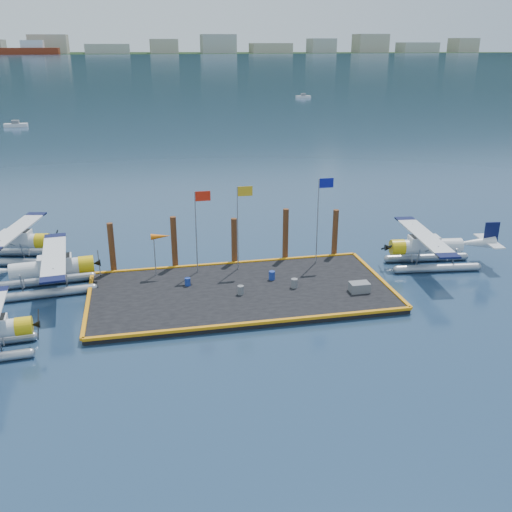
{
  "coord_description": "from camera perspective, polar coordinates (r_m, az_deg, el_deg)",
  "views": [
    {
      "loc": [
        -6.15,
        -34.77,
        16.1
      ],
      "look_at": [
        1.48,
        2.0,
        1.99
      ],
      "focal_mm": 40.0,
      "sensor_mm": 36.0,
      "label": 1
    }
  ],
  "objects": [
    {
      "name": "ground",
      "position": [
        38.81,
        -1.54,
        -3.92
      ],
      "size": [
        4000.0,
        4000.0,
        0.0
      ],
      "primitive_type": "plane",
      "color": "#173047",
      "rests_on": "ground"
    },
    {
      "name": "dock",
      "position": [
        38.72,
        -1.54,
        -3.65
      ],
      "size": [
        20.0,
        10.0,
        0.4
      ],
      "primitive_type": "cube",
      "color": "black",
      "rests_on": "ground"
    },
    {
      "name": "dock_bumpers",
      "position": [
        38.61,
        -1.55,
        -3.26
      ],
      "size": [
        20.25,
        10.25,
        0.18
      ],
      "primitive_type": null,
      "color": "orange",
      "rests_on": "dock"
    },
    {
      "name": "far_backdrop",
      "position": [
        1789.3,
        -4.07,
        20.33
      ],
      "size": [
        3050.0,
        2050.0,
        810.0
      ],
      "color": "black",
      "rests_on": "ground"
    },
    {
      "name": "seaplane_b",
      "position": [
        41.38,
        -19.93,
        -1.36
      ],
      "size": [
        8.8,
        9.71,
        3.44
      ],
      "rotation": [
        0.0,
        0.0,
        -1.47
      ],
      "color": "#91959E",
      "rests_on": "ground"
    },
    {
      "name": "seaplane_c",
      "position": [
        48.16,
        -23.21,
        1.22
      ],
      "size": [
        8.91,
        9.69,
        3.43
      ],
      "rotation": [
        0.0,
        0.0,
        -1.79
      ],
      "color": "#91959E",
      "rests_on": "ground"
    },
    {
      "name": "seaplane_d",
      "position": [
        45.02,
        16.84,
        0.74
      ],
      "size": [
        8.75,
        9.65,
        3.42
      ],
      "rotation": [
        0.0,
        0.0,
        1.46
      ],
      "color": "#91959E",
      "rests_on": "ground"
    },
    {
      "name": "drum_0",
      "position": [
        39.47,
        -6.85,
        -2.56
      ],
      "size": [
        0.39,
        0.39,
        0.55
      ],
      "primitive_type": "cylinder",
      "color": "navy",
      "rests_on": "dock"
    },
    {
      "name": "drum_2",
      "position": [
        38.94,
        3.85,
        -2.73
      ],
      "size": [
        0.45,
        0.45,
        0.63
      ],
      "primitive_type": "cylinder",
      "color": "slate",
      "rests_on": "dock"
    },
    {
      "name": "drum_3",
      "position": [
        37.85,
        -1.55,
        -3.42
      ],
      "size": [
        0.42,
        0.42,
        0.6
      ],
      "primitive_type": "cylinder",
      "color": "slate",
      "rests_on": "dock"
    },
    {
      "name": "drum_5",
      "position": [
        40.16,
        1.6,
        -1.95
      ],
      "size": [
        0.43,
        0.43,
        0.61
      ],
      "primitive_type": "cylinder",
      "color": "navy",
      "rests_on": "dock"
    },
    {
      "name": "crate",
      "position": [
        38.83,
        10.29,
        -3.08
      ],
      "size": [
        1.3,
        0.87,
        0.65
      ],
      "primitive_type": "cube",
      "color": "slate",
      "rests_on": "dock"
    },
    {
      "name": "flagpole_red",
      "position": [
        40.49,
        -5.77,
        3.69
      ],
      "size": [
        1.14,
        0.08,
        6.0
      ],
      "color": "gray",
      "rests_on": "dock"
    },
    {
      "name": "flagpole_yellow",
      "position": [
        40.85,
        -1.58,
        4.11
      ],
      "size": [
        1.14,
        0.08,
        6.2
      ],
      "color": "gray",
      "rests_on": "dock"
    },
    {
      "name": "flagpole_blue",
      "position": [
        42.23,
        6.47,
        4.78
      ],
      "size": [
        1.14,
        0.08,
        6.5
      ],
      "color": "gray",
      "rests_on": "dock"
    },
    {
      "name": "windsock",
      "position": [
        40.68,
        -9.54,
        1.85
      ],
      "size": [
        1.4,
        0.44,
        3.12
      ],
      "color": "gray",
      "rests_on": "dock"
    },
    {
      "name": "piling_0",
      "position": [
        42.64,
        -14.2,
        0.63
      ],
      "size": [
        0.44,
        0.44,
        4.0
      ],
      "primitive_type": "cylinder",
      "color": "#492D14",
      "rests_on": "ground"
    },
    {
      "name": "piling_1",
      "position": [
        42.59,
        -8.17,
        1.19
      ],
      "size": [
        0.44,
        0.44,
        4.2
      ],
      "primitive_type": "cylinder",
      "color": "#492D14",
      "rests_on": "ground"
    },
    {
      "name": "piling_2",
      "position": [
        43.12,
        -2.19,
        1.35
      ],
      "size": [
        0.44,
        0.44,
        3.8
      ],
      "primitive_type": "cylinder",
      "color": "#492D14",
      "rests_on": "ground"
    },
    {
      "name": "piling_3",
      "position": [
        43.84,
        2.97,
        2.01
      ],
      "size": [
        0.44,
        0.44,
        4.3
      ],
      "primitive_type": "cylinder",
      "color": "#492D14",
      "rests_on": "ground"
    },
    {
      "name": "piling_4",
      "position": [
        45.02,
        7.9,
        2.14
      ],
      "size": [
        0.44,
        0.44,
        4.0
      ],
      "primitive_type": "cylinder",
      "color": "#492D14",
      "rests_on": "ground"
    }
  ]
}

